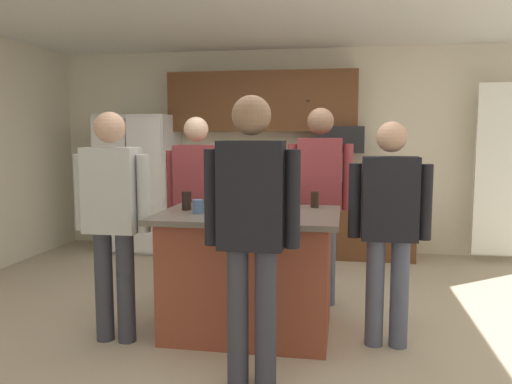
% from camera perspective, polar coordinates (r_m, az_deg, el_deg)
% --- Properties ---
extents(floor, '(7.04, 7.04, 0.00)m').
position_cam_1_polar(floor, '(4.20, 0.29, -14.62)').
color(floor, '#B7A88E').
rests_on(floor, ground).
extents(back_wall, '(6.40, 0.10, 2.60)m').
position_cam_1_polar(back_wall, '(6.70, 4.34, 4.65)').
color(back_wall, beige).
rests_on(back_wall, ground).
extents(cabinet_run_upper, '(2.40, 0.38, 0.75)m').
position_cam_1_polar(cabinet_run_upper, '(6.56, 0.68, 10.08)').
color(cabinet_run_upper, brown).
extents(cabinet_run_lower, '(1.80, 0.63, 0.90)m').
position_cam_1_polar(cabinet_run_lower, '(6.43, 9.33, -3.11)').
color(cabinet_run_lower, brown).
rests_on(cabinet_run_lower, ground).
extents(refrigerator, '(0.93, 0.76, 1.76)m').
position_cam_1_polar(refrigerator, '(6.82, -13.03, 0.99)').
color(refrigerator, white).
rests_on(refrigerator, ground).
extents(microwave_over_range, '(0.56, 0.40, 0.32)m').
position_cam_1_polar(microwave_over_range, '(6.36, 9.49, 5.83)').
color(microwave_over_range, black).
extents(kitchen_island, '(1.35, 0.98, 0.93)m').
position_cam_1_polar(kitchen_island, '(3.92, -0.77, -8.94)').
color(kitchen_island, brown).
rests_on(kitchen_island, ground).
extents(person_guest_left, '(0.57, 0.22, 1.67)m').
position_cam_1_polar(person_guest_left, '(3.79, -15.82, -2.09)').
color(person_guest_left, '#383842').
rests_on(person_guest_left, ground).
extents(person_elder_center, '(0.57, 0.22, 1.67)m').
position_cam_1_polar(person_elder_center, '(4.62, -6.65, -0.42)').
color(person_elder_center, '#232D4C').
rests_on(person_elder_center, ground).
extents(person_guest_by_door, '(0.57, 0.23, 1.74)m').
position_cam_1_polar(person_guest_by_door, '(2.98, -0.50, -3.28)').
color(person_guest_by_door, '#383842').
rests_on(person_guest_by_door, ground).
extents(person_guest_right, '(0.57, 0.22, 1.60)m').
position_cam_1_polar(person_guest_right, '(3.68, 14.73, -3.04)').
color(person_guest_right, '#4C5166').
rests_on(person_guest_right, ground).
extents(person_host_foreground, '(0.57, 0.23, 1.74)m').
position_cam_1_polar(person_host_foreground, '(4.49, 7.14, 0.01)').
color(person_host_foreground, '#4C5166').
rests_on(person_host_foreground, ground).
extents(glass_pilsner, '(0.06, 0.06, 0.13)m').
position_cam_1_polar(glass_pilsner, '(3.48, 1.54, -2.07)').
color(glass_pilsner, black).
rests_on(glass_pilsner, kitchen_island).
extents(glass_stout_tall, '(0.08, 0.08, 0.14)m').
position_cam_1_polar(glass_stout_tall, '(3.97, -7.81, -0.98)').
color(glass_stout_tall, black).
rests_on(glass_stout_tall, kitchen_island).
extents(mug_blue_stoneware, '(0.12, 0.08, 0.10)m').
position_cam_1_polar(mug_blue_stoneware, '(3.80, -6.50, -1.62)').
color(mug_blue_stoneware, '#4C6B99').
rests_on(mug_blue_stoneware, kitchen_island).
extents(mug_ceramic_white, '(0.12, 0.08, 0.09)m').
position_cam_1_polar(mug_ceramic_white, '(3.62, 2.28, -2.05)').
color(mug_ceramic_white, white).
rests_on(mug_ceramic_white, kitchen_island).
extents(glass_short_whisky, '(0.06, 0.06, 0.16)m').
position_cam_1_polar(glass_short_whisky, '(3.94, 3.24, -0.89)').
color(glass_short_whisky, black).
rests_on(glass_short_whisky, kitchen_island).
extents(glass_dark_ale, '(0.07, 0.07, 0.13)m').
position_cam_1_polar(glass_dark_ale, '(4.09, 6.61, -0.85)').
color(glass_dark_ale, black).
rests_on(glass_dark_ale, kitchen_island).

